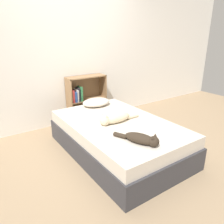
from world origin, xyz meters
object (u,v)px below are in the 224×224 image
at_px(cat_light, 114,118).
at_px(bookshelf, 84,98).
at_px(cat_dark, 142,139).
at_px(bed, 118,137).
at_px(pillow, 96,102).

distance_m(cat_light, bookshelf, 1.31).
distance_m(cat_light, cat_dark, 0.65).
height_order(bed, pillow, pillow).
bearing_deg(bed, cat_light, 175.73).
distance_m(bed, cat_dark, 0.72).
bearing_deg(cat_light, pillow, -101.17).
xyz_separation_m(cat_dark, bookshelf, (0.31, 1.93, -0.06)).
distance_m(cat_dark, bookshelf, 1.96).
bearing_deg(pillow, bed, -98.32).
xyz_separation_m(pillow, cat_light, (-0.17, -0.77, 0.01)).
xyz_separation_m(bed, cat_dark, (-0.14, -0.64, 0.29)).
distance_m(bed, pillow, 0.83).
relative_size(cat_light, cat_dark, 1.21).
xyz_separation_m(pillow, bookshelf, (0.05, 0.52, -0.06)).
bearing_deg(cat_light, bookshelf, -98.34).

